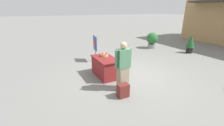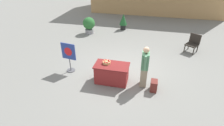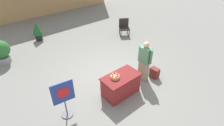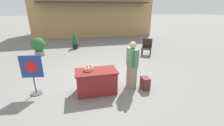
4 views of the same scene
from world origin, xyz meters
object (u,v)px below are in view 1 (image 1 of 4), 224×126
Objects in this scene: backpack at (123,90)px; potted_plant_far_left at (191,43)px; display_table at (105,67)px; person_visitor at (123,66)px; apple_basket at (104,55)px; potted_plant_far_right at (152,39)px; poster_board at (95,47)px.

potted_plant_far_left is at bearing 109.83° from backpack.
person_visitor is at bearing 2.26° from display_table.
potted_plant_far_left is at bearing -75.21° from person_visitor.
potted_plant_far_right is at bearing 117.00° from apple_basket.
apple_basket is at bearing 88.85° from poster_board.
display_table is 0.49m from apple_basket.
display_table is 1.29m from person_visitor.
potted_plant_far_right is at bearing -149.47° from potted_plant_far_left.
backpack is (1.62, -0.19, -0.17)m from display_table.
person_visitor is 3.83× the size of backpack.
display_table is at bearing 88.11° from poster_board.
apple_basket is 0.18× the size of person_visitor.
person_visitor reaches higher than potted_plant_far_left.
poster_board reaches higher than potted_plant_far_left.
backpack is at bearing -49.58° from potted_plant_far_right.
apple_basket is 0.70× the size of backpack.
potted_plant_far_right is at bearing -53.28° from person_visitor.
poster_board is (-1.91, 0.35, 0.34)m from display_table.
display_table is 3.12× the size of backpack.
display_table is at bearing 0.00° from person_visitor.
display_table is at bearing -61.28° from potted_plant_far_right.
backpack is 0.33× the size of poster_board.
backpack is (1.84, -0.26, -0.61)m from apple_basket.
backpack is at bearing -7.91° from apple_basket.
person_visitor reaches higher than apple_basket.
backpack is 6.57m from potted_plant_far_right.
person_visitor is at bearing 92.93° from poster_board.
backpack is 6.59m from potted_plant_far_left.
apple_basket is 1.72m from poster_board.
display_table reaches higher than backpack.
apple_basket reaches higher than backpack.
potted_plant_far_right is at bearing -162.44° from poster_board.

